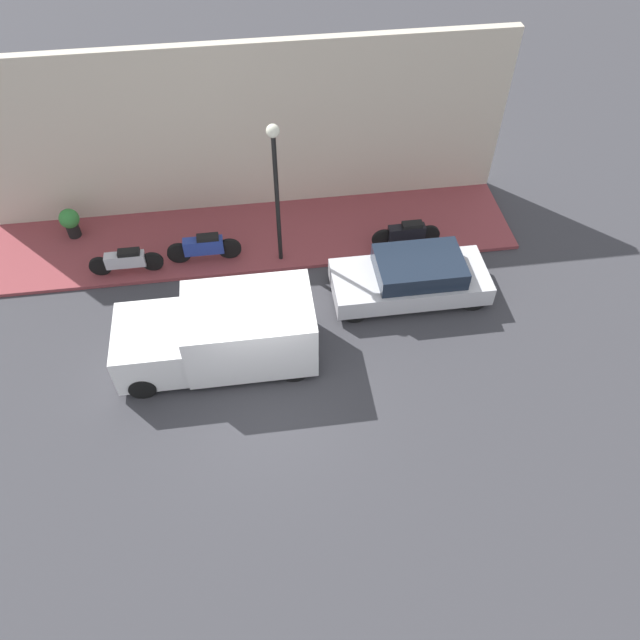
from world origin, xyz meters
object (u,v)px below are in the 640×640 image
parked_car (412,277)px  streetlamp (276,175)px  motorcycle_blue (204,247)px  scooter_silver (126,260)px  potted_plant (70,221)px  motorcycle_black (407,234)px  delivery_van (220,333)px

parked_car → streetlamp: streetlamp is taller
motorcycle_blue → scooter_silver: 2.17m
parked_car → motorcycle_blue: size_ratio=2.00×
streetlamp → potted_plant: 6.68m
motorcycle_black → scooter_silver: bearing=90.2°
delivery_van → parked_car: bearing=-73.2°
delivery_van → motorcycle_black: (3.38, -5.43, -0.35)m
scooter_silver → streetlamp: bearing=-90.1°
delivery_van → motorcycle_black: delivery_van is taller
scooter_silver → motorcycle_blue: bearing=-84.2°
motorcycle_black → potted_plant: 9.83m
scooter_silver → motorcycle_black: 7.96m
motorcycle_black → delivery_van: bearing=121.9°
delivery_van → scooter_silver: 4.22m
delivery_van → potted_plant: 6.68m
delivery_van → motorcycle_blue: delivery_van is taller
motorcycle_blue → motorcycle_black: bearing=-91.9°
scooter_silver → motorcycle_black: motorcycle_black is taller
parked_car → potted_plant: 10.06m
scooter_silver → parked_car: bearing=-103.1°
parked_car → scooter_silver: (1.79, 7.69, -0.07)m
motorcycle_black → streetlamp: 4.38m
motorcycle_blue → streetlamp: bearing=-96.1°
parked_car → motorcycle_blue: (2.01, 5.53, -0.02)m
scooter_silver → streetlamp: (-0.01, -4.29, 2.42)m
scooter_silver → delivery_van: bearing=-142.9°
motorcycle_blue → scooter_silver: (-0.22, 2.16, -0.05)m
delivery_van → scooter_silver: (3.35, 2.54, -0.38)m
scooter_silver → potted_plant: size_ratio=2.20×
motorcycle_blue → motorcycle_black: motorcycle_blue is taller
potted_plant → streetlamp: bearing=-106.8°
motorcycle_blue → scooter_silver: bearing=95.8°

